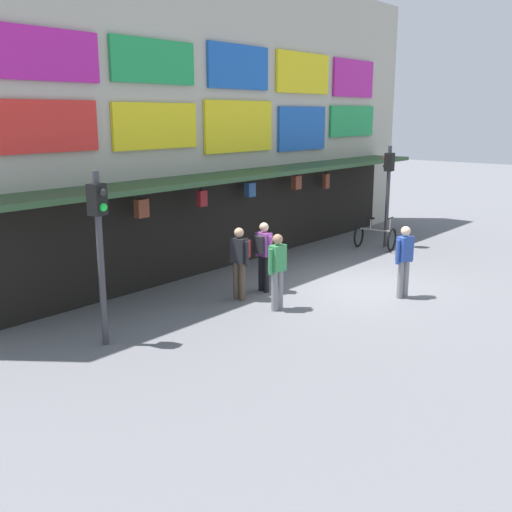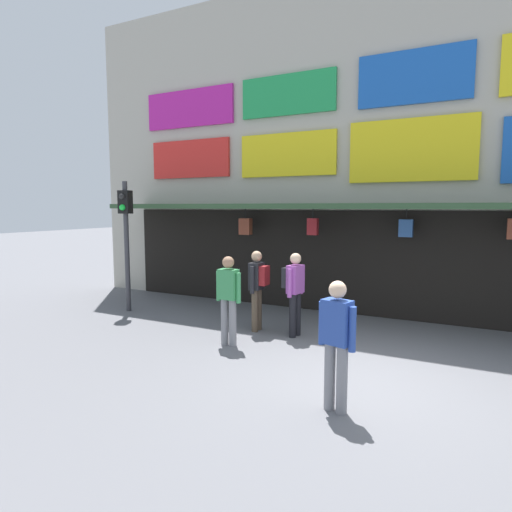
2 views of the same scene
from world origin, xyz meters
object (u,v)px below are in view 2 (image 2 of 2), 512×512
traffic_light_near (126,225)px  pedestrian_in_green (337,339)px  pedestrian_in_red (258,284)px  pedestrian_in_blue (294,288)px  pedestrian_in_purple (228,295)px

traffic_light_near → pedestrian_in_green: bearing=-25.0°
traffic_light_near → pedestrian_in_red: bearing=-1.4°
pedestrian_in_green → pedestrian_in_blue: bearing=121.4°
pedestrian_in_blue → pedestrian_in_purple: bearing=-128.3°
traffic_light_near → pedestrian_in_red: traffic_light_near is taller
traffic_light_near → pedestrian_in_green: size_ratio=1.90×
traffic_light_near → pedestrian_in_purple: size_ratio=1.90×
pedestrian_in_purple → pedestrian_in_red: 1.11m
pedestrian_in_purple → pedestrian_in_green: bearing=-33.3°
pedestrian_in_green → pedestrian_in_purple: size_ratio=1.00×
pedestrian_in_blue → pedestrian_in_red: 0.82m
pedestrian_in_blue → pedestrian_in_purple: size_ratio=1.00×
pedestrian_in_green → pedestrian_in_purple: same height
pedestrian_in_blue → pedestrian_in_green: same height
traffic_light_near → pedestrian_in_red: (3.66, -0.09, -1.16)m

